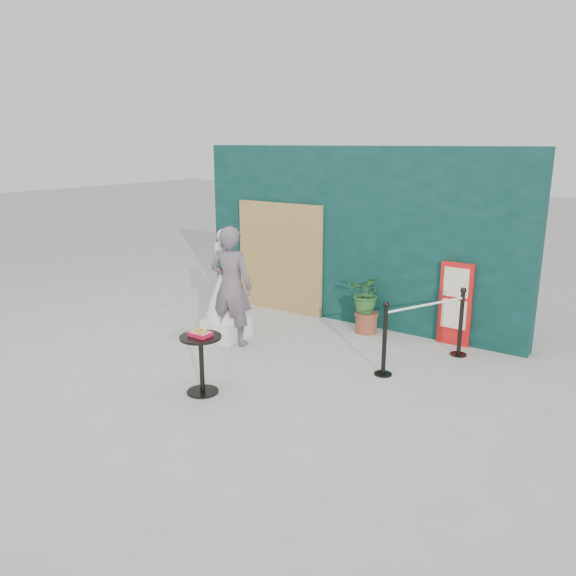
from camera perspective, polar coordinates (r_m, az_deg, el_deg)
The scene contains 10 objects.
ground at distance 7.58m, azimuth -5.26°, elevation -9.23°, with size 60.00×60.00×0.00m, color #ADAAA5.
back_wall at distance 9.68m, azimuth 6.64°, elevation 5.26°, with size 6.00×0.30×3.00m, color black.
bamboo_fence at distance 10.33m, azimuth -0.86°, elevation 3.12°, with size 1.80×0.08×2.00m, color tan.
woman at distance 8.59m, azimuth -5.79°, elevation 0.18°, with size 0.68×0.44×1.85m, color #61535C.
menu_board at distance 8.96m, azimuth 16.61°, elevation -1.59°, with size 0.50×0.07×1.30m.
statue at distance 8.89m, azimuth -6.39°, elevation -0.70°, with size 0.69×0.69×1.77m.
cafe_table at distance 7.08m, azimuth -8.80°, elevation -6.77°, with size 0.52×0.52×0.75m.
food_basket at distance 6.98m, azimuth -8.87°, elevation -4.56°, with size 0.26×0.19×0.11m.
planter at distance 9.25m, azimuth 8.04°, elevation -1.09°, with size 0.58×0.51×0.99m.
stanchion_barrier at distance 8.08m, azimuth 13.68°, elevation -4.30°, with size 0.84×1.54×1.03m.
Camera 1 is at (4.51, -5.28, 3.06)m, focal length 35.00 mm.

